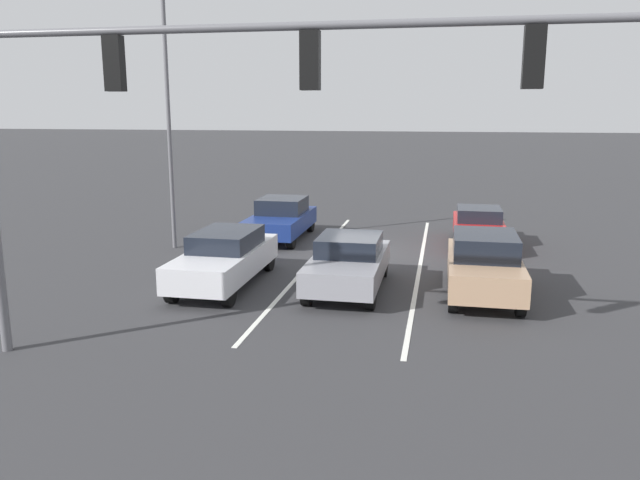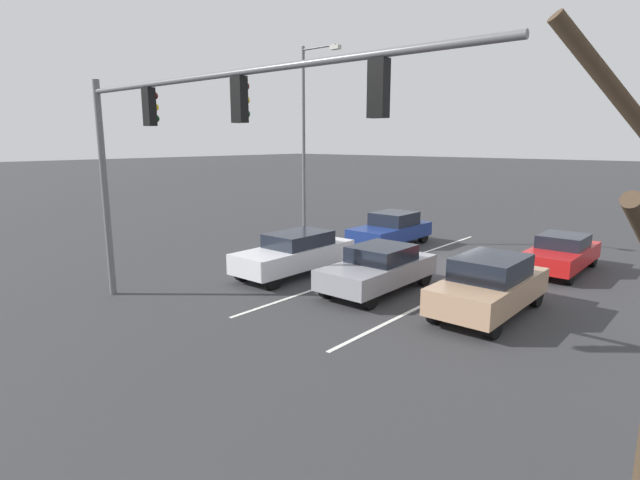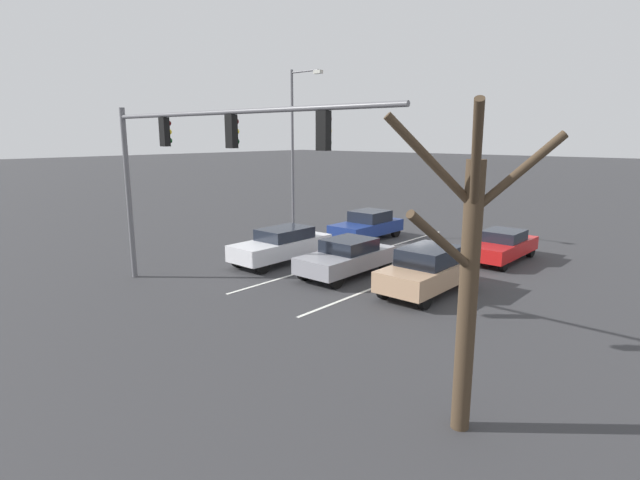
{
  "view_description": "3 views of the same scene",
  "coord_description": "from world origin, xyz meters",
  "views": [
    {
      "loc": [
        -2.35,
        20.66,
        4.76
      ],
      "look_at": [
        0.95,
        4.2,
        1.24
      ],
      "focal_mm": 35.0,
      "sensor_mm": 36.0,
      "label": 1
    },
    {
      "loc": [
        -8.46,
        17.4,
        4.7
      ],
      "look_at": [
        1.34,
        5.99,
        1.7
      ],
      "focal_mm": 28.0,
      "sensor_mm": 36.0,
      "label": 2
    },
    {
      "loc": [
        -11.72,
        19.61,
        5.44
      ],
      "look_at": [
        0.15,
        6.13,
        1.66
      ],
      "focal_mm": 28.0,
      "sensor_mm": 36.0,
      "label": 3
    }
  ],
  "objects": [
    {
      "name": "traffic_signal_gantry",
      "position": [
        2.05,
        10.27,
        4.93
      ],
      "size": [
        12.24,
        0.37,
        6.43
      ],
      "color": "slate",
      "rests_on": "ground_plane"
    },
    {
      "name": "ground_plane",
      "position": [
        0.0,
        0.0,
        0.0
      ],
      "size": [
        240.0,
        240.0,
        0.0
      ],
      "primitive_type": "plane",
      "color": "#333335"
    },
    {
      "name": "car_red_leftlane_second",
      "position": [
        -3.6,
        -1.73,
        0.69
      ],
      "size": [
        1.71,
        4.28,
        1.36
      ],
      "color": "red",
      "rests_on": "ground_plane"
    },
    {
      "name": "car_silver_rightlane_front",
      "position": [
        3.49,
        4.83,
        0.78
      ],
      "size": [
        1.74,
        4.74,
        1.5
      ],
      "color": "silver",
      "rests_on": "ground_plane"
    },
    {
      "name": "car_tan_leftlane_front",
      "position": [
        -3.45,
        4.46,
        0.84
      ],
      "size": [
        1.81,
        4.32,
        1.64
      ],
      "color": "tan",
      "rests_on": "ground_plane"
    },
    {
      "name": "lane_stripe_left_divider",
      "position": [
        -1.71,
        1.64,
        0.01
      ],
      "size": [
        0.12,
        15.28,
        0.01
      ],
      "primitive_type": "cube",
      "color": "silver",
      "rests_on": "ground_plane"
    },
    {
      "name": "car_navy_rightlane_second",
      "position": [
        3.6,
        -1.6,
        0.76
      ],
      "size": [
        1.88,
        4.31,
        1.51
      ],
      "color": "navy",
      "rests_on": "ground_plane"
    },
    {
      "name": "car_gray_midlane_front",
      "position": [
        0.08,
        4.61,
        0.75
      ],
      "size": [
        1.84,
        4.28,
        1.45
      ],
      "color": "gray",
      "rests_on": "ground_plane"
    },
    {
      "name": "lane_stripe_center_divider",
      "position": [
        1.71,
        1.64,
        0.01
      ],
      "size": [
        0.12,
        15.28,
        0.01
      ],
      "primitive_type": "cube",
      "color": "silver",
      "rests_on": "ground_plane"
    },
    {
      "name": "street_lamp_right_shoulder",
      "position": [
        6.65,
        0.68,
        4.99
      ],
      "size": [
        2.08,
        0.24,
        8.69
      ],
      "color": "slate",
      "rests_on": "ground_plane"
    }
  ]
}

